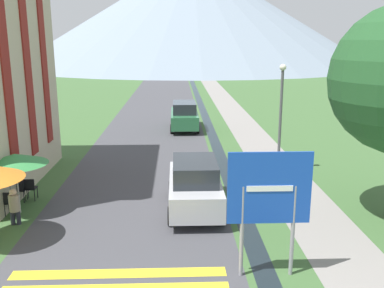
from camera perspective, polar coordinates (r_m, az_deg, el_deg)
The scene contains 15 objects.
ground_plane at distance 25.66m, azimuth 0.19°, elevation 0.79°, with size 160.00×160.00×0.00m, color #3D6033.
road at distance 35.48m, azimuth -4.51°, elevation 4.40°, with size 6.40×60.00×0.01m.
footpath at distance 35.75m, azimuth 5.34°, elevation 4.45°, with size 2.20×60.00×0.01m.
drainage_channel at distance 35.52m, azimuth 1.48°, elevation 4.44°, with size 0.60×60.00×0.00m.
mountain_distant at distance 101.26m, azimuth 0.04°, elevation 17.20°, with size 79.48×79.48×23.53m.
road_sign at distance 10.52m, azimuth 10.24°, elevation -6.98°, with size 2.03×0.11×3.21m.
parked_car_near at distance 14.76m, azimuth 0.36°, elevation -5.46°, with size 1.83×4.10×1.82m.
parked_car_far at distance 28.04m, azimuth -1.02°, elevation 3.81°, with size 1.82×4.43×1.82m.
cafe_chair_far_left at distance 16.77m, azimuth -22.05°, elevation -5.54°, with size 0.40×0.40×0.85m.
cafe_chair_middle at distance 15.65m, azimuth -23.09°, elevation -7.01°, with size 0.40×0.40×0.85m.
cafe_chair_far_right at distance 16.79m, azimuth -20.80°, elevation -5.41°, with size 0.40×0.40×0.85m.
cafe_umbrella_middle_green at distance 15.38m, azimuth -22.54°, elevation -1.87°, with size 2.14×2.14×2.09m.
person_seated_near at distance 14.80m, azimuth -22.61°, elevation -7.51°, with size 0.32×0.32×1.21m.
person_standing_terrace at distance 16.09m, azimuth -23.68°, elevation -4.63°, with size 0.32×0.32×1.74m.
streetlamp at distance 18.83m, azimuth 11.77°, elevation 4.58°, with size 0.28×0.28×4.77m.
Camera 1 is at (-1.01, -4.98, 5.78)m, focal length 40.00 mm.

